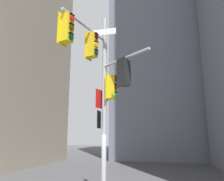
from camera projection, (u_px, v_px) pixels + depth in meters
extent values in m
cylinder|color=#B2B2B5|center=(104.00, 102.00, 9.25)|extent=(0.19, 0.19, 7.70)
cylinder|color=#B2B2B5|center=(86.00, 27.00, 8.58)|extent=(0.92, 2.79, 0.11)
cylinder|color=#B2B2B5|center=(124.00, 58.00, 8.60)|extent=(2.05, 1.73, 0.11)
cube|color=gold|center=(88.00, 46.00, 8.92)|extent=(0.17, 0.47, 1.14)
cube|color=gold|center=(92.00, 45.00, 8.83)|extent=(0.42, 0.42, 1.00)
cylinder|color=#360605|center=(97.00, 36.00, 8.81)|extent=(0.11, 0.21, 0.20)
cube|color=black|center=(97.00, 34.00, 8.84)|extent=(0.13, 0.23, 0.02)
cylinder|color=yellow|center=(96.00, 45.00, 8.74)|extent=(0.11, 0.21, 0.20)
cube|color=black|center=(97.00, 42.00, 8.76)|extent=(0.13, 0.23, 0.02)
cylinder|color=#06311C|center=(96.00, 53.00, 8.67)|extent=(0.11, 0.21, 0.20)
cube|color=black|center=(96.00, 50.00, 8.69)|extent=(0.13, 0.23, 0.02)
cube|color=yellow|center=(62.00, 30.00, 7.55)|extent=(0.17, 0.47, 1.14)
cube|color=yellow|center=(67.00, 29.00, 7.46)|extent=(0.42, 0.42, 1.00)
cylinder|color=red|center=(72.00, 18.00, 7.44)|extent=(0.11, 0.21, 0.20)
cube|color=black|center=(72.00, 14.00, 7.46)|extent=(0.13, 0.23, 0.02)
cylinder|color=#3C2C06|center=(72.00, 27.00, 7.37)|extent=(0.11, 0.21, 0.20)
cube|color=black|center=(72.00, 24.00, 7.39)|extent=(0.13, 0.23, 0.02)
cylinder|color=#06311C|center=(71.00, 37.00, 7.30)|extent=(0.11, 0.21, 0.20)
cube|color=black|center=(71.00, 34.00, 7.32)|extent=(0.13, 0.23, 0.02)
cube|color=black|center=(121.00, 72.00, 8.36)|extent=(0.39, 0.33, 1.14)
cube|color=black|center=(125.00, 73.00, 8.47)|extent=(0.48, 0.48, 1.00)
cylinder|color=red|center=(128.00, 66.00, 8.67)|extent=(0.19, 0.17, 0.20)
cube|color=black|center=(128.00, 63.00, 8.70)|extent=(0.22, 0.20, 0.02)
cylinder|color=#3C2C06|center=(128.00, 74.00, 8.60)|extent=(0.19, 0.17, 0.20)
cube|color=black|center=(128.00, 71.00, 8.62)|extent=(0.22, 0.20, 0.02)
cylinder|color=#06311C|center=(129.00, 83.00, 8.52)|extent=(0.19, 0.17, 0.20)
cube|color=black|center=(129.00, 80.00, 8.55)|extent=(0.22, 0.20, 0.02)
cube|color=yellow|center=(107.00, 87.00, 9.36)|extent=(0.03, 0.48, 1.14)
cube|color=yellow|center=(111.00, 87.00, 9.33)|extent=(0.34, 0.34, 1.00)
cylinder|color=#360605|center=(116.00, 79.00, 9.36)|extent=(0.06, 0.20, 0.20)
cube|color=black|center=(116.00, 76.00, 9.38)|extent=(0.07, 0.22, 0.02)
cylinder|color=#3C2C06|center=(116.00, 87.00, 9.29)|extent=(0.06, 0.20, 0.20)
cube|color=black|center=(116.00, 84.00, 9.31)|extent=(0.07, 0.22, 0.02)
cylinder|color=#19C672|center=(116.00, 95.00, 9.21)|extent=(0.06, 0.20, 0.20)
cube|color=black|center=(116.00, 92.00, 9.24)|extent=(0.07, 0.22, 0.02)
cube|color=white|center=(103.00, 32.00, 9.55)|extent=(1.19, 0.07, 0.28)
cube|color=#19479E|center=(103.00, 32.00, 9.55)|extent=(1.15, 0.07, 0.24)
cube|color=red|center=(100.00, 99.00, 9.39)|extent=(0.21, 0.61, 0.80)
cube|color=white|center=(100.00, 99.00, 9.39)|extent=(0.20, 0.57, 0.76)
cube|color=black|center=(99.00, 119.00, 9.14)|extent=(0.02, 0.60, 0.72)
cube|color=white|center=(99.00, 119.00, 9.14)|extent=(0.02, 0.56, 0.68)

